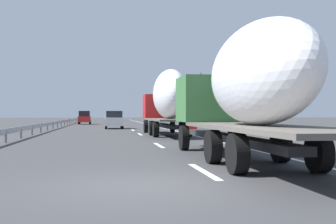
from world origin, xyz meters
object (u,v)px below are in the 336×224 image
Objects in this scene: car_red_compact at (85,118)px; road_sign at (167,110)px; truck_trailing at (245,87)px; truck_lead at (167,99)px; car_white_van at (114,120)px.

road_sign is (-12.77, -10.50, 1.07)m from car_red_compact.
car_red_compact is 1.38× the size of road_sign.
truck_trailing is 51.31m from car_red_compact.
truck_lead is 16.75m from truck_trailing.
truck_lead reaches higher than car_white_van.
truck_trailing is at bearing 175.33° from road_sign.
road_sign is at bearing -8.31° from truck_lead.
car_red_compact is 16.57m from road_sign.
truck_trailing is at bearing -171.71° from car_red_compact.
car_red_compact is (50.75, 7.40, -1.41)m from truck_trailing.
car_red_compact is at bearing 11.35° from car_white_van.
car_white_van is at bearing 13.52° from truck_lead.
truck_trailing is 38.11m from road_sign.
car_white_van is at bearing 136.07° from road_sign.
truck_trailing is at bearing -173.65° from car_white_van.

